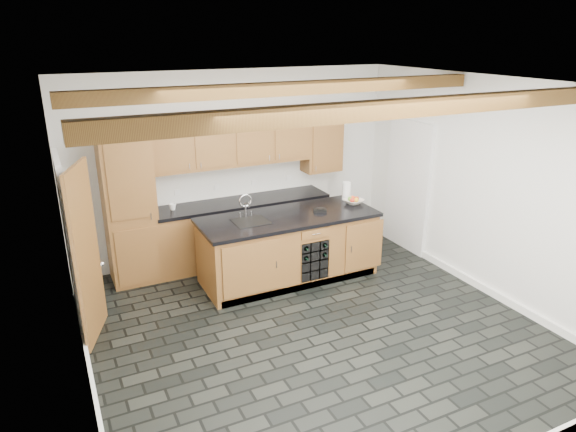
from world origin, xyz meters
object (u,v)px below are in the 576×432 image
(paper_towel, at_px, (347,191))
(kitchen_scale, at_px, (320,210))
(island, at_px, (289,247))
(fruit_bowl, at_px, (354,201))

(paper_towel, bearing_deg, kitchen_scale, -153.16)
(paper_towel, bearing_deg, island, -165.67)
(island, relative_size, kitchen_scale, 12.16)
(fruit_bowl, bearing_deg, kitchen_scale, -170.41)
(island, relative_size, paper_towel, 9.21)
(kitchen_scale, relative_size, paper_towel, 0.76)
(kitchen_scale, bearing_deg, island, -160.31)
(kitchen_scale, xyz_separation_m, fruit_bowl, (0.61, 0.10, 0.01))
(kitchen_scale, relative_size, fruit_bowl, 0.75)
(island, height_order, paper_towel, paper_towel)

